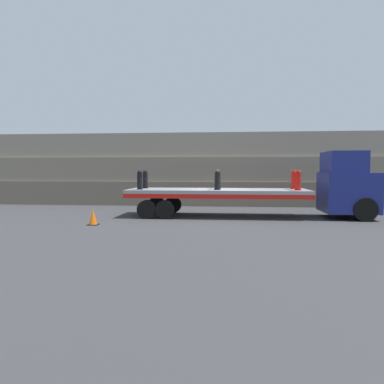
# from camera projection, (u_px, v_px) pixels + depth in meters

# --- Properties ---
(ground_plane) EXTENTS (120.00, 120.00, 0.00)m
(ground_plane) POSITION_uv_depth(u_px,v_px,m) (217.00, 216.00, 17.71)
(ground_plane) COLOR #38383A
(rock_cliff) EXTENTS (60.00, 3.30, 4.45)m
(rock_cliff) POSITION_uv_depth(u_px,v_px,m) (221.00, 169.00, 23.81)
(rock_cliff) COLOR #706656
(rock_cliff) RESTS_ON ground_plane
(truck_cab) EXTENTS (2.25, 2.57, 3.03)m
(truck_cab) POSITION_uv_depth(u_px,v_px,m) (349.00, 185.00, 17.01)
(truck_cab) COLOR navy
(truck_cab) RESTS_ON ground_plane
(flatbed_trailer) EXTENTS (8.41, 2.67, 1.29)m
(flatbed_trailer) POSITION_uv_depth(u_px,v_px,m) (207.00, 194.00, 17.70)
(flatbed_trailer) COLOR gray
(flatbed_trailer) RESTS_ON ground_plane
(fire_hydrant_black_near_0) EXTENTS (0.30, 0.46, 0.90)m
(fire_hydrant_black_near_0) POSITION_uv_depth(u_px,v_px,m) (140.00, 180.00, 17.41)
(fire_hydrant_black_near_0) COLOR black
(fire_hydrant_black_near_0) RESTS_ON flatbed_trailer
(fire_hydrant_black_far_0) EXTENTS (0.30, 0.46, 0.90)m
(fire_hydrant_black_far_0) POSITION_uv_depth(u_px,v_px,m) (145.00, 179.00, 18.53)
(fire_hydrant_black_far_0) COLOR black
(fire_hydrant_black_far_0) RESTS_ON flatbed_trailer
(fire_hydrant_black_near_1) EXTENTS (0.30, 0.46, 0.90)m
(fire_hydrant_black_near_1) POSITION_uv_depth(u_px,v_px,m) (217.00, 180.00, 17.04)
(fire_hydrant_black_near_1) COLOR black
(fire_hydrant_black_near_1) RESTS_ON flatbed_trailer
(fire_hydrant_black_far_1) EXTENTS (0.30, 0.46, 0.90)m
(fire_hydrant_black_far_1) POSITION_uv_depth(u_px,v_px,m) (218.00, 180.00, 18.17)
(fire_hydrant_black_far_1) COLOR black
(fire_hydrant_black_far_1) RESTS_ON flatbed_trailer
(fire_hydrant_red_near_2) EXTENTS (0.30, 0.46, 0.90)m
(fire_hydrant_red_near_2) POSITION_uv_depth(u_px,v_px,m) (298.00, 181.00, 16.68)
(fire_hydrant_red_near_2) COLOR red
(fire_hydrant_red_near_2) RESTS_ON flatbed_trailer
(fire_hydrant_red_far_2) EXTENTS (0.30, 0.46, 0.90)m
(fire_hydrant_red_far_2) POSITION_uv_depth(u_px,v_px,m) (294.00, 180.00, 17.80)
(fire_hydrant_red_far_2) COLOR red
(fire_hydrant_red_far_2) RESTS_ON flatbed_trailer
(cargo_strap_rear) EXTENTS (0.05, 2.77, 0.01)m
(cargo_strap_rear) POSITION_uv_depth(u_px,v_px,m) (218.00, 170.00, 17.58)
(cargo_strap_rear) COLOR yellow
(cargo_strap_rear) RESTS_ON fire_hydrant_black_near_1
(cargo_strap_middle) EXTENTS (0.05, 2.77, 0.01)m
(cargo_strap_middle) POSITION_uv_depth(u_px,v_px,m) (296.00, 170.00, 17.21)
(cargo_strap_middle) COLOR yellow
(cargo_strap_middle) RESTS_ON fire_hydrant_red_near_2
(traffic_cone) EXTENTS (0.42, 0.42, 0.64)m
(traffic_cone) POSITION_uv_depth(u_px,v_px,m) (93.00, 217.00, 14.96)
(traffic_cone) COLOR black
(traffic_cone) RESTS_ON ground_plane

